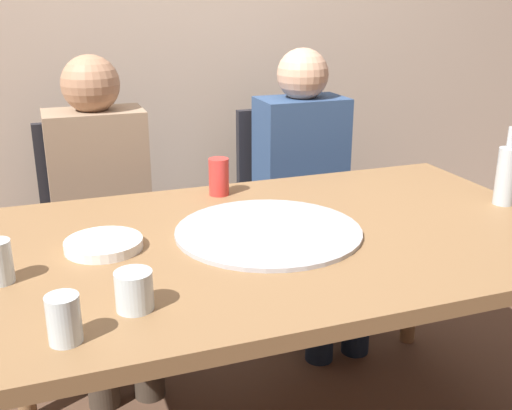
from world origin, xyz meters
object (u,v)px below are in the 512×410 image
at_px(dining_table, 284,257).
at_px(guest_in_beanie, 309,181).
at_px(plate_stack, 104,244).
at_px(chair_right, 294,199).
at_px(tumbler_far, 64,319).
at_px(chair_left, 101,222).
at_px(wine_bottle, 506,174).
at_px(guest_in_sweater, 103,203).
at_px(wine_glass, 134,291).
at_px(pizza_tray, 268,231).
at_px(soda_can, 219,177).

relative_size(dining_table, guest_in_beanie, 1.38).
distance_m(plate_stack, chair_right, 1.26).
height_order(tumbler_far, chair_left, chair_left).
bearing_deg(tumbler_far, wine_bottle, 15.36).
distance_m(guest_in_sweater, guest_in_beanie, 0.83).
distance_m(tumbler_far, guest_in_sweater, 1.14).
relative_size(wine_glass, chair_right, 0.09).
bearing_deg(guest_in_beanie, wine_bottle, 113.09).
bearing_deg(guest_in_sweater, chair_left, -90.00).
distance_m(wine_bottle, chair_left, 1.50).
height_order(plate_stack, chair_left, chair_left).
height_order(dining_table, pizza_tray, pizza_tray).
bearing_deg(plate_stack, dining_table, -6.58).
relative_size(pizza_tray, chair_left, 0.57).
height_order(pizza_tray, tumbler_far, tumbler_far).
height_order(tumbler_far, chair_right, chair_right).
relative_size(wine_bottle, tumbler_far, 2.56).
xyz_separation_m(pizza_tray, wine_bottle, (0.78, -0.02, 0.09)).
height_order(pizza_tray, plate_stack, plate_stack).
bearing_deg(soda_can, pizza_tray, -85.73).
distance_m(tumbler_far, soda_can, 0.93).
relative_size(tumbler_far, soda_can, 0.79).
xyz_separation_m(dining_table, guest_in_sweater, (-0.41, 0.74, -0.03)).
bearing_deg(wine_glass, soda_can, 60.33).
bearing_deg(dining_table, wine_bottle, -0.41).
relative_size(tumbler_far, chair_right, 0.11).
bearing_deg(pizza_tray, wine_glass, -143.85).
bearing_deg(pizza_tray, guest_in_sweater, 116.87).
bearing_deg(guest_in_sweater, plate_stack, 84.24).
bearing_deg(guest_in_sweater, wine_glass, 87.46).
bearing_deg(plate_stack, tumbler_far, -105.71).
relative_size(dining_table, chair_left, 1.79).
relative_size(plate_stack, guest_in_beanie, 0.17).
bearing_deg(wine_glass, plate_stack, 93.89).
xyz_separation_m(soda_can, guest_in_sweater, (-0.34, 0.35, -0.17)).
relative_size(wine_bottle, soda_can, 2.01).
relative_size(wine_bottle, chair_left, 0.27).
height_order(wine_glass, guest_in_sweater, guest_in_sweater).
relative_size(dining_table, guest_in_sweater, 1.38).
height_order(tumbler_far, guest_in_beanie, guest_in_beanie).
bearing_deg(pizza_tray, chair_left, 112.77).
bearing_deg(chair_left, pizza_tray, 112.77).
xyz_separation_m(pizza_tray, chair_left, (-0.37, 0.88, -0.24)).
xyz_separation_m(pizza_tray, tumbler_far, (-0.56, -0.39, 0.04)).
bearing_deg(wine_bottle, soda_can, 153.98).
distance_m(dining_table, soda_can, 0.42).
relative_size(chair_right, guest_in_sweater, 0.77).
relative_size(soda_can, guest_in_beanie, 0.10).
relative_size(soda_can, chair_left, 0.14).
bearing_deg(wine_glass, guest_in_sweater, 87.46).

